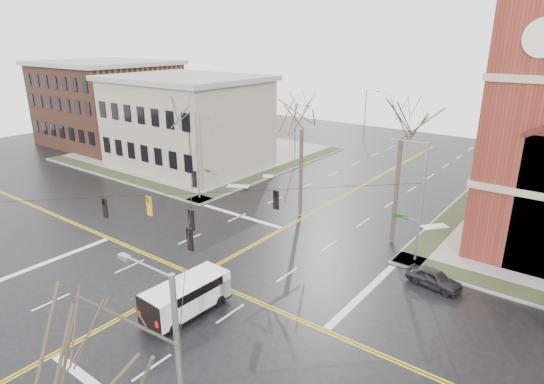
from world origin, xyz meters
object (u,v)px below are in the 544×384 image
Objects in this scene: tree_nw_far at (189,121)px; signal_pole_se at (177,382)px; signal_pole_ne at (419,199)px; tree_se at (117,381)px; streetlight_north_a at (296,132)px; tree_ne at (402,133)px; cargo_van at (189,294)px; signal_pole_nw at (198,153)px; streetlight_north_b at (366,113)px; parked_car_a at (434,278)px; tree_nw_near at (302,124)px.

signal_pole_se is at bearing -44.04° from tree_nw_far.
tree_nw_far is (-25.45, 1.61, 2.70)m from signal_pole_ne.
tree_se is (0.73, -25.59, 2.27)m from signal_pole_ne.
tree_ne reaches higher than streetlight_north_a.
signal_pole_ne is 17.45m from cargo_van.
tree_ne is at bearing 6.53° from signal_pole_nw.
tree_se reaches higher than signal_pole_nw.
signal_pole_nw is at bearing -92.32° from streetlight_north_a.
signal_pole_se is 1.12× the size of streetlight_north_b.
streetlight_north_b is 39.57m from tree_ne.
streetlight_north_a is 47.90m from tree_se.
cargo_van is at bearing 146.01° from parked_car_a.
signal_pole_se is 0.90× the size of tree_se.
signal_pole_nw is (-22.64, 0.00, 0.00)m from signal_pole_ne.
streetlight_north_a is 20.00m from streetlight_north_b.
tree_se reaches higher than signal_pole_se.
streetlight_north_b is at bearing 121.05° from signal_pole_ne.
signal_pole_se reaches higher than cargo_van.
tree_nw_far is at bearing 138.59° from cargo_van.
signal_pole_ne is at bearing -11.95° from tree_nw_near.
signal_pole_se is at bearing -69.73° from streetlight_north_b.
cargo_van is (14.19, -14.81, -3.70)m from signal_pole_nw.
signal_pole_ne is 25.64m from tree_nw_far.
tree_nw_near reaches higher than signal_pole_ne.
parked_car_a is (24.48, -39.30, -3.84)m from streetlight_north_b.
signal_pole_ne reaches higher than streetlight_north_a.
signal_pole_ne is at bearing 0.00° from signal_pole_nw.
parked_car_a is 0.31× the size of tree_nw_near.
tree_nw_far is 13.60m from tree_nw_near.
signal_pole_nw is 1.00× the size of signal_pole_se.
cargo_van is at bearing 130.46° from tree_se.
signal_pole_se is 12.33m from cargo_van.
tree_ne is 28.14m from tree_se.
streetlight_north_a is 15.62m from tree_nw_far.
cargo_van is 0.54× the size of tree_nw_far.
signal_pole_nw is at bearing 180.00° from signal_pole_ne.
tree_se reaches higher than cargo_van.
streetlight_north_a is at bearing 118.35° from tree_se.
streetlight_north_b is at bearing 106.48° from tree_nw_near.
streetlight_north_a is at bearing 143.71° from tree_ne.
signal_pole_ne is 1.12× the size of streetlight_north_a.
tree_se is (22.71, -42.09, 2.75)m from streetlight_north_a.
parked_car_a is (10.96, 12.01, -0.62)m from cargo_van.
streetlight_north_b is 66.17m from tree_se.
signal_pole_ne is 5.72m from parked_car_a.
streetlight_north_a is (0.67, 16.50, -0.48)m from signal_pole_nw.
signal_pole_ne is at bearing -3.62° from tree_nw_far.
tree_se is at bearing -46.94° from cargo_van.
tree_se is at bearing -46.09° from tree_nw_far.
signal_pole_se reaches higher than streetlight_north_b.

